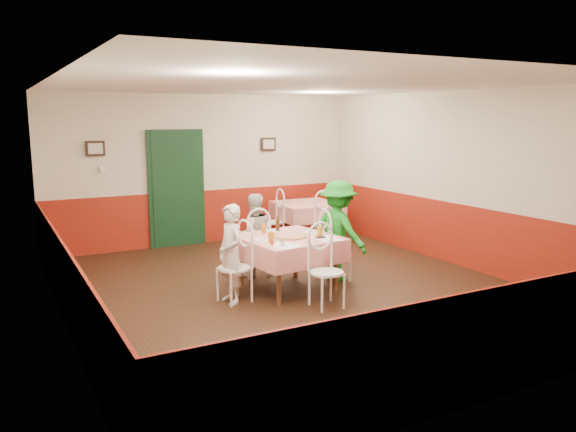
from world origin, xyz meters
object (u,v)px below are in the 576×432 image
glass_c (264,228)px  diner_right (338,231)px  pizza (290,236)px  diner_far (254,235)px  chair_far (256,247)px  chair_left (234,268)px  glass_a (271,238)px  beer_bottle (278,225)px  diner_left (231,254)px  second_table (307,222)px  main_table (288,264)px  chair_second_b (328,225)px  wallet (320,237)px  glass_b (320,231)px  chair_second_a (272,222)px  chair_right (335,250)px  chair_near (327,273)px

glass_c → diner_right: (1.07, -0.29, -0.09)m
pizza → diner_far: size_ratio=0.36×
chair_far → diner_far: diner_far is taller
chair_left → pizza: size_ratio=1.97×
pizza → glass_a: glass_a is taller
beer_bottle → diner_left: 1.08m
second_table → glass_a: glass_a is taller
glass_a → chair_left: bearing=159.2°
chair_left → diner_left: 0.20m
main_table → chair_second_b: chair_second_b is taller
second_table → pizza: 3.18m
main_table → wallet: 0.60m
glass_a → glass_b: glass_a is taller
glass_c → wallet: bearing=-52.6°
chair_second_b → diner_left: bearing=-141.6°
main_table → beer_bottle: (0.04, 0.39, 0.49)m
main_table → chair_far: chair_far is taller
main_table → diner_left: diner_left is taller
second_table → diner_right: diner_right is taller
chair_second_a → pizza: chair_second_a is taller
main_table → wallet: bearing=-39.0°
beer_bottle → diner_left: (-0.94, -0.50, -0.22)m
chair_right → glass_b: chair_right is taller
glass_b → beer_bottle: size_ratio=0.68×
chair_second_a → glass_c: (-1.22, -2.17, 0.37)m
chair_right → diner_far: bearing=54.7°
diner_right → glass_a: bearing=91.0°
chair_far → diner_right: size_ratio=0.61×
glass_b → diner_far: size_ratio=0.11×
chair_right → beer_bottle: beer_bottle is taller
chair_left → diner_left: bearing=-94.0°
chair_second_a → diner_far: diner_far is taller
chair_far → glass_b: bearing=123.1°
chair_right → diner_left: 1.76m
diner_left → diner_right: (1.79, 0.21, 0.09)m
second_table → chair_second_a: 0.75m
glass_c → diner_right: bearing=-15.3°
chair_second_b → wallet: size_ratio=8.18×
chair_near → glass_c: 1.33m
second_table → beer_bottle: (-1.75, -2.18, 0.49)m
second_table → glass_a: (-2.19, -2.84, 0.46)m
glass_a → second_table: bearing=52.4°
main_table → pizza: bearing=-70.3°
chair_second_b → wallet: bearing=-121.8°
glass_c → beer_bottle: size_ratio=0.64×
pizza → wallet: size_ratio=4.16×
wallet → diner_far: 1.27m
second_table → glass_c: size_ratio=8.67×
glass_a → diner_far: (0.29, 1.17, -0.21)m
main_table → glass_b: 0.63m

